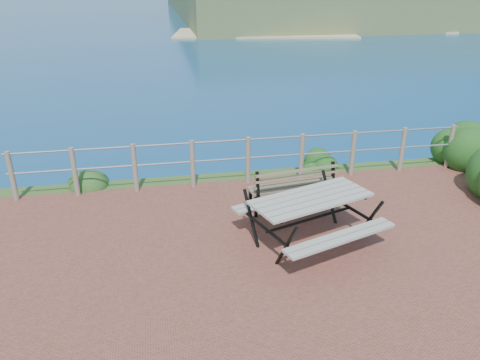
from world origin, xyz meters
name	(u,v)px	position (x,y,z in m)	size (l,w,h in m)	color
ground	(293,275)	(0.00, 0.00, 0.00)	(10.00, 7.00, 0.12)	brown
safety_railing	(248,158)	(0.00, 3.35, 0.57)	(9.40, 0.10, 1.00)	#6B5B4C
picnic_table	(310,215)	(0.51, 0.83, 0.52)	(2.08, 1.60, 0.82)	#9C988C
park_bench	(291,179)	(0.55, 2.09, 0.60)	(1.64, 0.62, 0.90)	brown
shrub_right_edge	(467,163)	(5.27, 3.54, 0.00)	(1.22, 1.22, 1.73)	#153D12
shrub_lip_west	(91,185)	(-3.25, 3.85, 0.00)	(0.79, 0.79, 0.54)	#264C1C
shrub_lip_east	(316,163)	(1.79, 4.18, 0.00)	(0.67, 0.67, 0.38)	#153D12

